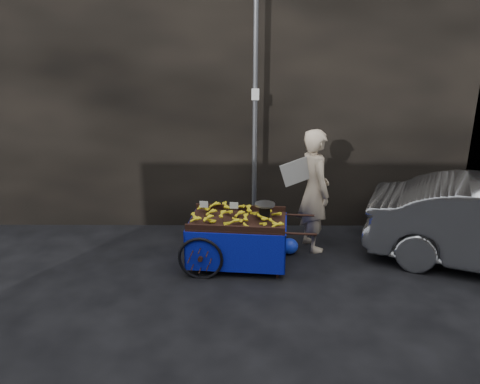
{
  "coord_description": "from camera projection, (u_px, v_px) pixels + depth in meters",
  "views": [
    {
      "loc": [
        0.1,
        -6.25,
        3.34
      ],
      "look_at": [
        0.06,
        0.5,
        1.02
      ],
      "focal_mm": 35.0,
      "sensor_mm": 36.0,
      "label": 1
    }
  ],
  "objects": [
    {
      "name": "plastic_bag",
      "position": [
        289.0,
        246.0,
        7.38
      ],
      "size": [
        0.29,
        0.23,
        0.26
      ],
      "primitive_type": "ellipsoid",
      "color": "blue",
      "rests_on": "ground"
    },
    {
      "name": "street_pole",
      "position": [
        255.0,
        119.0,
        7.57
      ],
      "size": [
        0.12,
        0.1,
        4.0
      ],
      "color": "slate",
      "rests_on": "ground"
    },
    {
      "name": "banana_cart",
      "position": [
        235.0,
        224.0,
        6.89
      ],
      "size": [
        2.01,
        1.09,
        1.06
      ],
      "rotation": [
        0.0,
        0.0,
        -0.1
      ],
      "color": "black",
      "rests_on": "ground"
    },
    {
      "name": "ground",
      "position": [
        236.0,
        267.0,
        7.0
      ],
      "size": [
        80.0,
        80.0,
        0.0
      ],
      "primitive_type": "plane",
      "color": "black",
      "rests_on": "ground"
    },
    {
      "name": "building_wall",
      "position": [
        259.0,
        80.0,
        8.64
      ],
      "size": [
        13.5,
        2.0,
        5.0
      ],
      "color": "black",
      "rests_on": "ground"
    },
    {
      "name": "vendor",
      "position": [
        314.0,
        190.0,
        7.34
      ],
      "size": [
        0.9,
        0.82,
        1.96
      ],
      "rotation": [
        0.0,
        0.0,
        1.87
      ],
      "color": "#BDA88D",
      "rests_on": "ground"
    }
  ]
}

